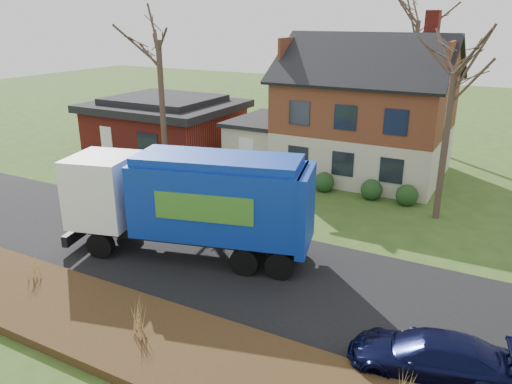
% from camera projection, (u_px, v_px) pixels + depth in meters
% --- Properties ---
extents(ground, '(120.00, 120.00, 0.00)m').
position_uv_depth(ground, '(205.00, 258.00, 19.53)').
color(ground, '#2D4C19').
rests_on(ground, ground).
extents(road, '(80.00, 7.00, 0.02)m').
position_uv_depth(road, '(205.00, 258.00, 19.53)').
color(road, black).
rests_on(road, ground).
extents(mulch_verge, '(80.00, 3.50, 0.30)m').
position_uv_depth(mulch_verge, '(107.00, 324.00, 15.08)').
color(mulch_verge, '#302010').
rests_on(mulch_verge, ground).
extents(main_house, '(12.95, 8.95, 9.26)m').
position_uv_depth(main_house, '(358.00, 106.00, 29.06)').
color(main_house, '#BDB598').
rests_on(main_house, ground).
extents(ranch_house, '(9.80, 8.20, 3.70)m').
position_uv_depth(ranch_house, '(166.00, 124.00, 35.08)').
color(ranch_house, maroon).
rests_on(ranch_house, ground).
extents(garbage_truck, '(9.96, 4.91, 4.12)m').
position_uv_depth(garbage_truck, '(193.00, 199.00, 19.02)').
color(garbage_truck, black).
rests_on(garbage_truck, ground).
extents(silver_sedan, '(4.88, 2.26, 1.55)m').
position_uv_depth(silver_sedan, '(227.00, 195.00, 24.15)').
color(silver_sedan, '#AEB1B6').
rests_on(silver_sedan, ground).
extents(navy_wagon, '(4.44, 2.44, 1.22)m').
position_uv_depth(navy_wagon, '(430.00, 356.00, 12.95)').
color(navy_wagon, black).
rests_on(navy_wagon, ground).
extents(tree_front_west, '(3.62, 3.62, 10.77)m').
position_uv_depth(tree_front_west, '(157.00, 18.00, 26.50)').
color(tree_front_west, '#443529').
rests_on(tree_front_west, ground).
extents(tree_front_east, '(3.44, 3.44, 9.55)m').
position_uv_depth(tree_front_east, '(458.00, 46.00, 20.89)').
color(tree_front_east, '#453429').
rests_on(tree_front_east, ground).
extents(tree_back, '(3.72, 3.72, 11.78)m').
position_uv_depth(tree_back, '(420.00, 3.00, 34.23)').
color(tree_back, '#433128').
rests_on(tree_back, ground).
extents(grass_clump_west, '(0.34, 0.28, 0.89)m').
position_uv_depth(grass_clump_west, '(34.00, 267.00, 17.26)').
color(grass_clump_west, tan).
rests_on(grass_clump_west, mulch_verge).
extents(grass_clump_mid, '(0.39, 0.32, 1.09)m').
position_uv_depth(grass_clump_mid, '(141.00, 318.00, 14.17)').
color(grass_clump_mid, '#B0854D').
rests_on(grass_clump_mid, mulch_verge).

